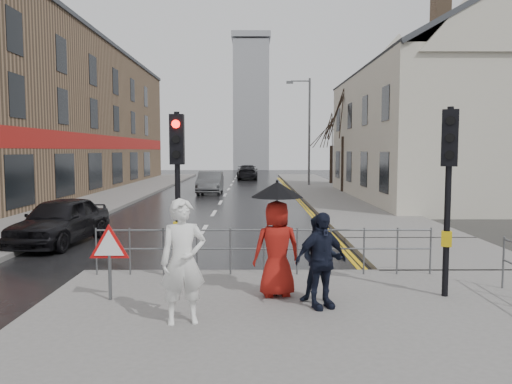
{
  "coord_description": "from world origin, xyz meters",
  "views": [
    {
      "loc": [
        1.71,
        -9.83,
        2.78
      ],
      "look_at": [
        1.81,
        4.86,
        1.54
      ],
      "focal_mm": 35.0,
      "sensor_mm": 36.0,
      "label": 1
    }
  ],
  "objects_px": {
    "pedestrian_a": "(183,262)",
    "pedestrian_with_umbrella": "(277,234)",
    "pedestrian_b": "(321,259)",
    "pedestrian_d": "(321,260)",
    "car_parked": "(60,221)",
    "car_mid": "(210,182)"
  },
  "relations": [
    {
      "from": "pedestrian_b",
      "to": "car_mid",
      "type": "bearing_deg",
      "value": 112.41
    },
    {
      "from": "pedestrian_b",
      "to": "car_mid",
      "type": "xyz_separation_m",
      "value": [
        -3.91,
        23.56,
        -0.2
      ]
    },
    {
      "from": "pedestrian_b",
      "to": "pedestrian_d",
      "type": "xyz_separation_m",
      "value": [
        -0.04,
        -0.27,
        0.04
      ]
    },
    {
      "from": "pedestrian_d",
      "to": "pedestrian_b",
      "type": "bearing_deg",
      "value": 58.24
    },
    {
      "from": "pedestrian_d",
      "to": "car_mid",
      "type": "bearing_deg",
      "value": 75.92
    },
    {
      "from": "pedestrian_a",
      "to": "pedestrian_b",
      "type": "height_order",
      "value": "pedestrian_a"
    },
    {
      "from": "pedestrian_a",
      "to": "car_mid",
      "type": "height_order",
      "value": "pedestrian_a"
    },
    {
      "from": "pedestrian_a",
      "to": "pedestrian_d",
      "type": "relative_size",
      "value": 1.18
    },
    {
      "from": "pedestrian_a",
      "to": "car_mid",
      "type": "distance_m",
      "value": 24.61
    },
    {
      "from": "pedestrian_b",
      "to": "pedestrian_with_umbrella",
      "type": "xyz_separation_m",
      "value": [
        -0.74,
        0.42,
        0.36
      ]
    },
    {
      "from": "pedestrian_a",
      "to": "car_mid",
      "type": "xyz_separation_m",
      "value": [
        -1.68,
        24.55,
        -0.39
      ]
    },
    {
      "from": "pedestrian_b",
      "to": "car_parked",
      "type": "bearing_deg",
      "value": 150.73
    },
    {
      "from": "pedestrian_a",
      "to": "pedestrian_d",
      "type": "distance_m",
      "value": 2.32
    },
    {
      "from": "pedestrian_b",
      "to": "car_mid",
      "type": "height_order",
      "value": "pedestrian_b"
    },
    {
      "from": "car_parked",
      "to": "car_mid",
      "type": "height_order",
      "value": "car_mid"
    },
    {
      "from": "pedestrian_a",
      "to": "car_parked",
      "type": "height_order",
      "value": "pedestrian_a"
    },
    {
      "from": "pedestrian_with_umbrella",
      "to": "car_parked",
      "type": "height_order",
      "value": "pedestrian_with_umbrella"
    },
    {
      "from": "pedestrian_a",
      "to": "pedestrian_with_umbrella",
      "type": "bearing_deg",
      "value": 29.11
    },
    {
      "from": "pedestrian_a",
      "to": "pedestrian_d",
      "type": "height_order",
      "value": "pedestrian_a"
    },
    {
      "from": "pedestrian_a",
      "to": "pedestrian_with_umbrella",
      "type": "distance_m",
      "value": 2.07
    },
    {
      "from": "pedestrian_b",
      "to": "pedestrian_with_umbrella",
      "type": "height_order",
      "value": "pedestrian_with_umbrella"
    },
    {
      "from": "pedestrian_b",
      "to": "pedestrian_d",
      "type": "relative_size",
      "value": 0.94
    }
  ]
}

